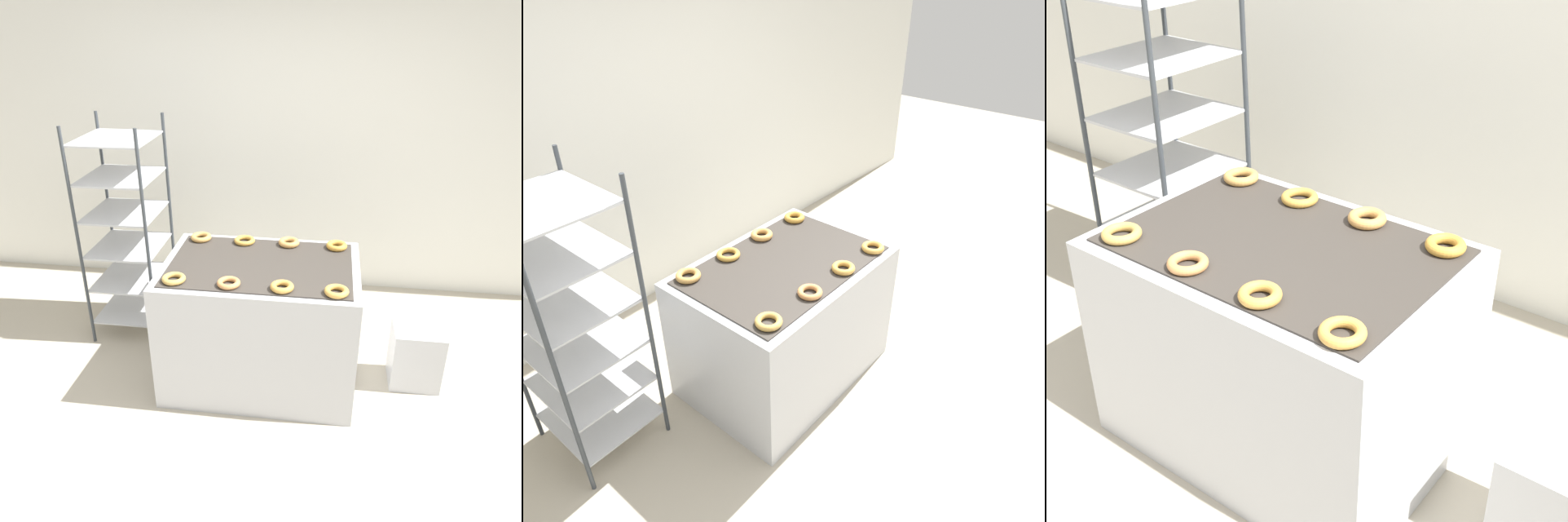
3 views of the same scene
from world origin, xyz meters
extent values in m
cube|color=silver|center=(0.00, 2.12, 1.40)|extent=(8.00, 0.05, 2.80)
cube|color=#B7BABF|center=(0.00, 0.68, 0.43)|extent=(1.24, 0.86, 0.86)
cube|color=#38332D|center=(0.00, 0.68, 0.87)|extent=(1.14, 0.76, 0.01)
cube|color=#262628|center=(0.34, 0.29, 0.60)|extent=(0.12, 0.07, 0.10)
cylinder|color=#33383D|center=(-1.33, 0.90, 0.82)|extent=(0.02, 0.02, 1.65)
cylinder|color=#33383D|center=(-0.83, 0.90, 0.82)|extent=(0.02, 0.02, 1.65)
cylinder|color=#33383D|center=(-1.33, 1.45, 0.82)|extent=(0.02, 0.02, 1.65)
cylinder|color=#33383D|center=(-0.83, 1.45, 0.82)|extent=(0.02, 0.02, 1.65)
cube|color=#B7BABF|center=(-1.08, 1.18, 0.16)|extent=(0.51, 0.55, 0.01)
cube|color=#B7BABF|center=(-1.08, 1.18, 0.44)|extent=(0.51, 0.55, 0.01)
cube|color=#B7BABF|center=(-1.08, 1.18, 0.71)|extent=(0.51, 0.55, 0.01)
cube|color=#B7BABF|center=(-1.08, 1.18, 0.98)|extent=(0.51, 0.55, 0.01)
cube|color=#B7BABF|center=(-1.08, 1.18, 1.25)|extent=(0.51, 0.55, 0.01)
cube|color=#B7BABF|center=(1.05, 0.76, 0.21)|extent=(0.33, 0.29, 0.43)
torus|color=tan|center=(-0.48, 0.38, 0.89)|extent=(0.14, 0.14, 0.03)
torus|color=#CC874B|center=(-0.15, 0.38, 0.89)|extent=(0.14, 0.14, 0.03)
torus|color=gold|center=(0.17, 0.37, 0.89)|extent=(0.14, 0.14, 0.04)
torus|color=gold|center=(0.48, 0.36, 0.89)|extent=(0.14, 0.14, 0.03)
torus|color=tan|center=(-0.47, 1.00, 0.89)|extent=(0.14, 0.14, 0.04)
torus|color=gold|center=(-0.16, 0.99, 0.89)|extent=(0.14, 0.14, 0.03)
torus|color=#D0934B|center=(0.15, 1.00, 0.89)|extent=(0.14, 0.14, 0.04)
torus|color=gold|center=(0.47, 0.99, 0.89)|extent=(0.14, 0.14, 0.04)
camera|label=1|loc=(0.40, -2.17, 2.30)|focal=35.00mm
camera|label=2|loc=(-1.94, -0.95, 2.50)|focal=35.00mm
camera|label=3|loc=(1.39, -1.02, 2.09)|focal=50.00mm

